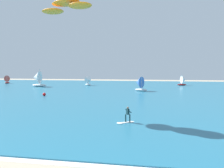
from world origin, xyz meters
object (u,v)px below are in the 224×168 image
at_px(sailboat_mid_right, 37,79).
at_px(marker_buoy, 44,94).
at_px(sailboat_outermost, 139,84).
at_px(kite, 66,6).
at_px(sailboat_leading, 8,79).
at_px(sailboat_anchored_offshore, 183,80).
at_px(kitesurfer, 126,117).
at_px(sailboat_center_horizon, 89,81).

height_order(sailboat_mid_right, marker_buoy, sailboat_mid_right).
bearing_deg(sailboat_outermost, marker_buoy, -144.37).
distance_m(kite, sailboat_outermost, 33.70).
xyz_separation_m(kite, sailboat_leading, (-44.63, 52.42, -11.25)).
distance_m(kite, sailboat_anchored_offshore, 57.52).
relative_size(sailboat_outermost, marker_buoy, 6.08).
xyz_separation_m(kitesurfer, sailboat_anchored_offshore, (13.79, 54.55, 1.08)).
relative_size(sailboat_anchored_offshore, sailboat_mid_right, 0.67).
height_order(sailboat_leading, marker_buoy, sailboat_leading).
xyz_separation_m(kitesurfer, marker_buoy, (-19.07, 19.64, -0.26)).
xyz_separation_m(sailboat_center_horizon, sailboat_outermost, (17.71, -15.83, 0.22)).
relative_size(sailboat_outermost, sailboat_mid_right, 0.75).
bearing_deg(sailboat_center_horizon, sailboat_leading, 170.78).
height_order(kite, sailboat_mid_right, kite).
xyz_separation_m(sailboat_outermost, sailboat_mid_right, (-32.38, 8.26, 0.63)).
relative_size(sailboat_center_horizon, sailboat_leading, 1.05).
height_order(kitesurfer, sailboat_anchored_offshore, sailboat_anchored_offshore).
distance_m(kitesurfer, sailboat_center_horizon, 52.22).
relative_size(sailboat_center_horizon, sailboat_anchored_offshore, 0.99).
xyz_separation_m(sailboat_center_horizon, sailboat_anchored_offshore, (31.58, 5.46, 0.02)).
bearing_deg(kitesurfer, sailboat_leading, 133.55).
bearing_deg(sailboat_center_horizon, kite, -77.39).
relative_size(kite, marker_buoy, 11.12).
relative_size(kite, sailboat_outermost, 1.83).
height_order(kitesurfer, marker_buoy, kitesurfer).
relative_size(sailboat_leading, sailboat_anchored_offshore, 0.94).
bearing_deg(sailboat_outermost, sailboat_leading, 157.60).
relative_size(sailboat_outermost, sailboat_leading, 1.19).
bearing_deg(marker_buoy, sailboat_mid_right, 121.48).
bearing_deg(kite, kitesurfer, -16.82).
relative_size(sailboat_leading, sailboat_mid_right, 0.63).
bearing_deg(kite, marker_buoy, 124.01).
bearing_deg(sailboat_anchored_offshore, kitesurfer, -104.19).
bearing_deg(sailboat_leading, kite, -49.59).
distance_m(kitesurfer, sailboat_anchored_offshore, 56.27).
bearing_deg(kitesurfer, sailboat_anchored_offshore, 75.81).
relative_size(sailboat_mid_right, marker_buoy, 8.13).
xyz_separation_m(kitesurfer, sailboat_center_horizon, (-17.79, 49.09, 1.06)).
distance_m(sailboat_center_horizon, sailboat_leading, 34.59).
bearing_deg(marker_buoy, sailboat_leading, 133.21).
xyz_separation_m(sailboat_outermost, marker_buoy, (-18.99, -13.61, -1.54)).
height_order(kitesurfer, sailboat_outermost, sailboat_outermost).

